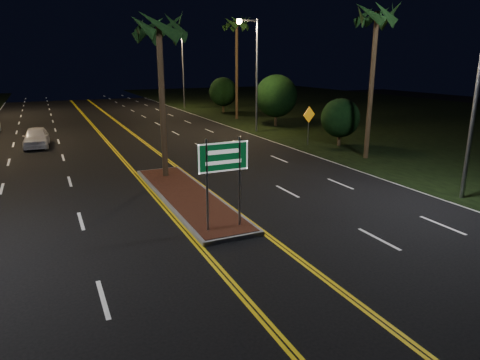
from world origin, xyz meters
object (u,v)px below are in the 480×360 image
palm_right_near (377,17)px  warning_sign (309,120)px  shrub_near (340,118)px  streetlight_right_near (474,65)px  median_island (187,196)px  shrub_far (223,92)px  palm_right_far (237,25)px  streetlight_right_mid (253,62)px  streetlight_right_far (180,62)px  palm_median (159,28)px  highway_sign (223,165)px  shrub_mid (276,96)px  car_near (36,136)px

palm_right_near → warning_sign: 8.29m
shrub_near → streetlight_right_near: bearing=-103.5°
median_island → shrub_far: shrub_far is taller
streetlight_right_near → shrub_far: streetlight_right_near is taller
median_island → palm_right_far: palm_right_far is taller
streetlight_right_mid → streetlight_right_far: size_ratio=1.00×
streetlight_right_mid → palm_median: (-10.61, -11.50, 1.62)m
median_island → warning_sign: warning_sign is taller
streetlight_right_near → palm_median: size_ratio=1.08×
highway_sign → streetlight_right_near: streetlight_right_near is taller
palm_right_far → warning_sign: palm_right_far is taller
median_island → shrub_mid: 22.18m
streetlight_right_mid → shrub_far: size_ratio=2.27×
highway_sign → warning_sign: (11.66, 12.36, -0.62)m
streetlight_right_near → palm_right_far: size_ratio=0.87×
shrub_mid → car_near: size_ratio=0.98×
shrub_mid → shrub_far: bearing=91.0°
palm_median → warning_sign: (11.66, 4.66, -5.49)m
shrub_mid → warning_sign: shrub_mid is taller
median_island → streetlight_right_mid: size_ratio=1.14×
palm_median → palm_right_near: palm_right_near is taller
highway_sign → car_near: size_ratio=0.68×
palm_right_far → shrub_near: bearing=-87.5°
median_island → highway_sign: highway_sign is taller
palm_right_near → highway_sign: bearing=-150.0°
warning_sign → streetlight_right_mid: bearing=86.1°
median_island → car_near: car_near is taller
palm_median → warning_sign: size_ratio=3.06×
palm_right_far → streetlight_right_far: bearing=100.3°
streetlight_right_near → palm_right_near: (1.89, 8.00, 2.56)m
median_island → shrub_mid: bearing=50.5°
highway_sign → palm_right_near: size_ratio=0.34×
streetlight_right_near → streetlight_right_far: bearing=90.0°
highway_sign → palm_median: size_ratio=0.39×
warning_sign → palm_right_near: bearing=-93.5°
palm_right_near → shrub_near: (1.00, 4.00, -6.27)m
streetlight_right_far → streetlight_right_near: bearing=-90.0°
palm_median → shrub_far: size_ratio=2.10×
streetlight_right_mid → highway_sign: bearing=-118.9°
palm_median → shrub_mid: (14.00, 13.50, -4.55)m
highway_sign → streetlight_right_far: size_ratio=0.36×
streetlight_right_mid → shrub_near: 9.28m
median_island → streetlight_right_mid: 19.20m
streetlight_right_near → streetlight_right_mid: 20.00m
shrub_near → palm_median: bearing=-165.5°
warning_sign → shrub_near: bearing=-44.9°
highway_sign → palm_right_far: 30.81m
streetlight_right_mid → palm_right_far: bearing=74.7°
shrub_far → streetlight_right_mid: bearing=-102.8°
highway_sign → shrub_mid: 25.41m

